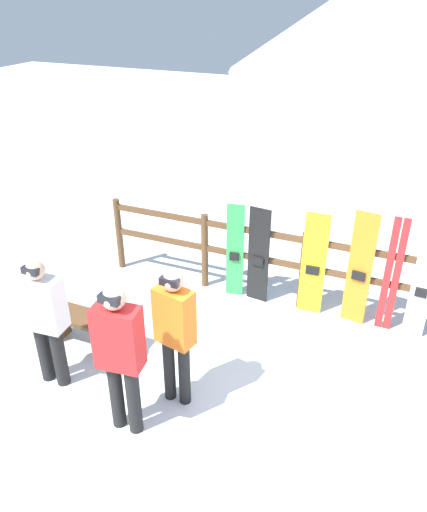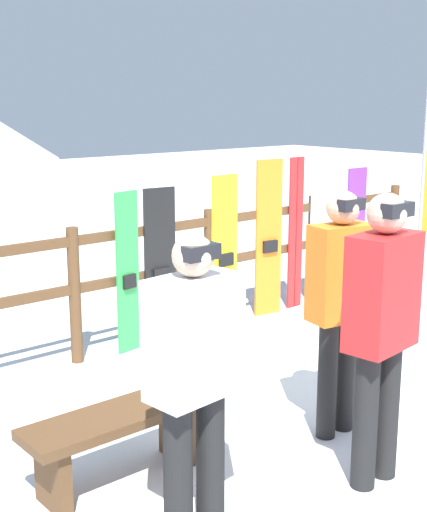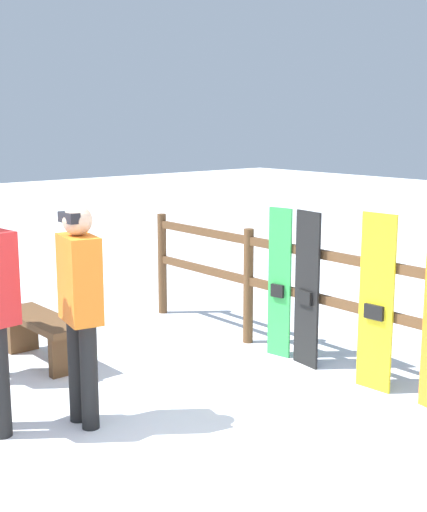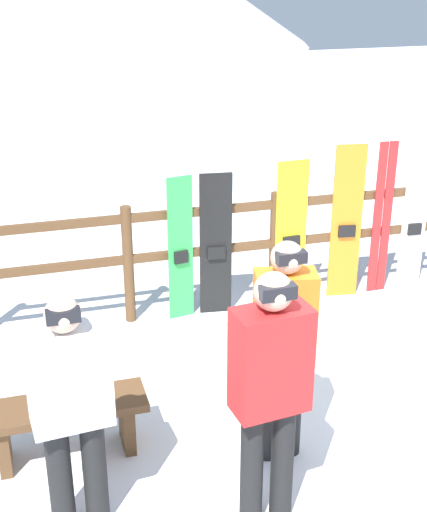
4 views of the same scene
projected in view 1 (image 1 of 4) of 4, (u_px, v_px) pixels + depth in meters
The scene contains 13 objects.
ground_plane at pixel (251, 409), 5.31m from camera, with size 40.00×40.00×0.00m, color white.
mountain_backdrop at pixel (421, 5), 23.29m from camera, with size 18.00×18.00×6.00m.
fence at pixel (304, 264), 6.66m from camera, with size 5.87×0.10×1.15m.
bench at pixel (87, 324), 6.10m from camera, with size 1.12×0.36×0.43m.
person_white at pixel (44, 316), 5.27m from camera, with size 0.48×0.29×1.56m.
person_red at pixel (120, 352), 4.64m from camera, with size 0.46×0.29×1.68m.
person_orange at pixel (175, 329), 4.99m from camera, with size 0.43×0.29×1.61m.
snowboard_green at pixel (235, 252), 6.93m from camera, with size 0.24×0.08×1.41m.
snowboard_black_stripe at pixel (258, 256), 6.81m from camera, with size 0.31×0.08×1.41m.
snowboard_yellow at pixel (313, 265), 6.54m from camera, with size 0.32×0.07×1.47m.
snowboard_orange at pixel (360, 270), 6.31m from camera, with size 0.31×0.09×1.58m.
ski_pair_red at pixel (392, 276), 6.18m from camera, with size 0.19×0.02×1.58m.
snowboard_white at pixel (422, 287), 6.09m from camera, with size 0.26×0.07×1.45m.
Camera 1 is at (1.13, -3.71, 4.00)m, focal length 35.00 mm.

